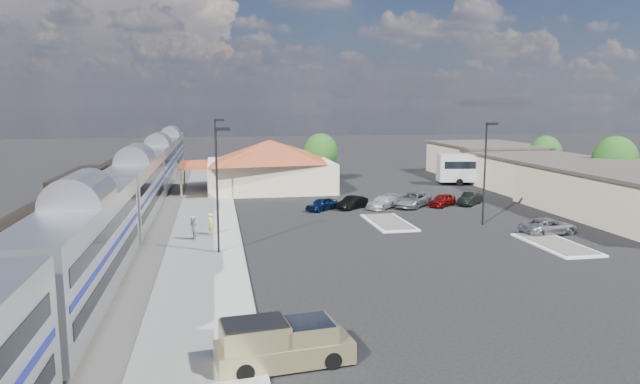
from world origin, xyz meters
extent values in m
plane|color=black|center=(0.00, 0.00, 0.00)|extent=(280.00, 280.00, 0.00)
cube|color=#4C4944|center=(-21.00, 8.00, 0.06)|extent=(16.00, 100.00, 0.12)
cube|color=gray|center=(-12.00, 6.00, 0.09)|extent=(5.50, 92.00, 0.18)
cube|color=silver|center=(-18.00, -14.98, 3.05)|extent=(3.00, 20.00, 5.00)
cube|color=black|center=(-18.00, -14.98, 0.30)|extent=(2.20, 16.00, 0.60)
cube|color=silver|center=(-18.00, 6.02, 3.05)|extent=(3.00, 20.00, 5.00)
cube|color=black|center=(-18.00, 6.02, 0.30)|extent=(2.20, 16.00, 0.60)
cube|color=silver|center=(-18.00, 27.02, 3.05)|extent=(3.00, 20.00, 5.00)
cube|color=black|center=(-18.00, 27.02, 0.30)|extent=(2.20, 16.00, 0.60)
cube|color=silver|center=(-18.00, 48.02, 3.05)|extent=(3.00, 20.00, 5.00)
cube|color=black|center=(-18.00, 48.02, 0.30)|extent=(2.20, 16.00, 0.60)
cylinder|color=black|center=(-24.00, -4.03, 2.10)|extent=(2.80, 14.00, 2.80)
cube|color=black|center=(-24.00, -4.03, 0.30)|extent=(2.20, 12.00, 0.60)
cube|color=black|center=(-24.00, 11.97, 2.20)|extent=(2.80, 14.00, 3.60)
cube|color=black|center=(-24.00, 11.97, 0.30)|extent=(2.20, 12.00, 0.60)
cylinder|color=black|center=(-24.00, 27.97, 2.10)|extent=(2.80, 14.00, 2.80)
cube|color=black|center=(-24.00, 27.97, 0.30)|extent=(2.20, 12.00, 0.60)
cube|color=beige|center=(-4.50, 24.00, 1.80)|extent=(15.00, 12.00, 3.60)
pyramid|color=maroon|center=(-4.50, 24.00, 4.90)|extent=(15.30, 12.24, 2.60)
cube|color=maroon|center=(-13.60, 24.00, 3.30)|extent=(3.20, 9.60, 0.25)
cube|color=#C6B28C|center=(28.00, 18.00, 2.00)|extent=(12.00, 18.00, 4.00)
cube|color=#3F3833|center=(28.00, 18.00, 4.15)|extent=(12.40, 18.40, 0.30)
cube|color=#C6B28C|center=(28.00, 32.00, 2.25)|extent=(12.00, 16.00, 4.50)
cube|color=#3F3833|center=(28.00, 32.00, 4.65)|extent=(12.40, 16.40, 0.30)
cube|color=silver|center=(4.00, 2.00, 0.07)|extent=(3.30, 7.50, 0.15)
cube|color=#4C4944|center=(4.00, 2.00, 0.16)|extent=(2.70, 6.90, 0.10)
cube|color=silver|center=(14.00, -8.00, 0.07)|extent=(3.30, 7.50, 0.15)
cube|color=#4C4944|center=(14.00, -8.00, 0.16)|extent=(2.70, 6.90, 0.10)
cylinder|color=black|center=(-11.00, -6.00, 4.50)|extent=(0.16, 0.16, 9.00)
cube|color=black|center=(-10.50, -6.00, 8.85)|extent=(1.00, 0.25, 0.22)
cylinder|color=black|center=(-11.00, 16.00, 4.50)|extent=(0.16, 0.16, 9.00)
cube|color=black|center=(-10.50, 16.00, 8.85)|extent=(1.00, 0.25, 0.22)
cylinder|color=black|center=(12.00, 0.00, 4.50)|extent=(0.16, 0.16, 9.00)
cube|color=black|center=(12.50, 0.00, 8.85)|extent=(1.00, 0.25, 0.22)
cylinder|color=#382314|center=(34.00, 12.00, 1.43)|extent=(0.30, 0.30, 2.86)
ellipsoid|color=#144717|center=(34.00, 12.00, 4.23)|extent=(4.94, 4.94, 5.46)
cylinder|color=#382314|center=(34.00, 26.00, 1.28)|extent=(0.30, 0.30, 2.55)
ellipsoid|color=#144717|center=(34.00, 26.00, 3.77)|extent=(4.41, 4.41, 4.87)
cylinder|color=#382314|center=(3.00, 30.00, 1.36)|extent=(0.30, 0.30, 2.73)
ellipsoid|color=#144717|center=(3.00, 30.00, 4.03)|extent=(4.71, 4.71, 5.21)
cube|color=tan|center=(-8.50, -24.01, 0.55)|extent=(5.74, 2.64, 0.91)
cube|color=tan|center=(-8.50, -24.01, 1.26)|extent=(2.31, 2.15, 0.96)
cube|color=tan|center=(-8.50, -24.01, 1.36)|extent=(2.86, 2.21, 1.11)
cylinder|color=black|center=(-6.63, -24.70, 0.36)|extent=(0.75, 0.36, 0.73)
cylinder|color=black|center=(-6.84, -22.90, 0.36)|extent=(0.75, 0.36, 0.73)
cylinder|color=black|center=(-10.16, -25.11, 0.36)|extent=(0.75, 0.36, 0.73)
cylinder|color=black|center=(-10.37, -23.31, 0.36)|extent=(0.75, 0.36, 0.73)
imported|color=#A5A7AD|center=(15.56, -4.48, 0.67)|extent=(5.17, 3.14, 1.34)
cube|color=white|center=(24.00, 23.45, 2.27)|extent=(12.97, 4.94, 3.59)
cube|color=black|center=(24.00, 23.45, 2.70)|extent=(11.98, 4.80, 0.95)
cylinder|color=black|center=(28.15, 21.45, 0.48)|extent=(0.99, 0.48, 0.95)
cylinder|color=black|center=(28.59, 23.88, 0.48)|extent=(0.99, 0.48, 0.95)
cylinder|color=black|center=(20.04, 22.90, 0.48)|extent=(0.99, 0.48, 0.95)
cylinder|color=black|center=(20.47, 25.34, 0.48)|extent=(0.99, 0.48, 0.95)
imported|color=#D7CB43|center=(-11.53, -0.36, 1.06)|extent=(0.57, 0.72, 1.75)
imported|color=silver|center=(-12.89, -1.93, 1.12)|extent=(1.03, 1.13, 1.88)
imported|color=#0D1D41|center=(-0.73, 9.29, 0.64)|extent=(3.85, 3.58, 1.28)
imported|color=black|center=(2.47, 9.59, 0.65)|extent=(3.88, 3.58, 1.29)
imported|color=silver|center=(5.67, 9.29, 0.65)|extent=(4.51, 4.34, 1.29)
imported|color=#9CA0A5|center=(8.87, 9.59, 0.75)|extent=(5.47, 5.63, 1.49)
imported|color=maroon|center=(12.07, 9.29, 0.66)|extent=(3.93, 3.68, 1.31)
imported|color=black|center=(15.27, 9.59, 0.66)|extent=(3.84, 3.82, 1.32)
camera|label=1|loc=(-11.04, -45.86, 10.59)|focal=32.00mm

